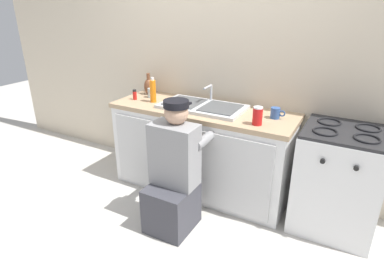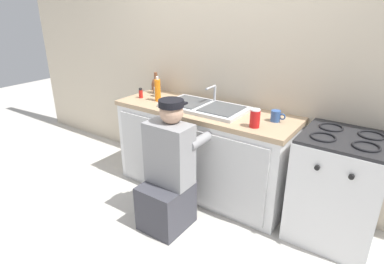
{
  "view_description": "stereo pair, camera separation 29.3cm",
  "coord_description": "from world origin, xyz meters",
  "px_view_note": "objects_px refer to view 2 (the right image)",
  "views": [
    {
      "loc": [
        1.31,
        -2.28,
        1.8
      ],
      "look_at": [
        0.0,
        0.1,
        0.69
      ],
      "focal_mm": 30.0,
      "sensor_mm": 36.0,
      "label": 1
    },
    {
      "loc": [
        1.56,
        -2.13,
        1.8
      ],
      "look_at": [
        0.0,
        0.1,
        0.69
      ],
      "focal_mm": 30.0,
      "sensor_mm": 36.0,
      "label": 2
    }
  ],
  "objects_px": {
    "sink_double_basin": "(204,106)",
    "water_glass": "(157,92)",
    "vase_decorative": "(156,85)",
    "soap_bottle_orange": "(158,90)",
    "coffee_mug": "(276,116)",
    "soda_cup_red": "(255,118)",
    "stove_range": "(337,188)",
    "plumber_person": "(168,176)",
    "spice_bottle_red": "(141,93)"
  },
  "relations": [
    {
      "from": "sink_double_basin",
      "to": "water_glass",
      "type": "xyz_separation_m",
      "value": [
        -0.64,
        0.06,
        0.03
      ]
    },
    {
      "from": "water_glass",
      "to": "coffee_mug",
      "type": "height_order",
      "value": "water_glass"
    },
    {
      "from": "plumber_person",
      "to": "soap_bottle_orange",
      "type": "bearing_deg",
      "value": 135.36
    },
    {
      "from": "stove_range",
      "to": "spice_bottle_red",
      "type": "distance_m",
      "value": 2.05
    },
    {
      "from": "coffee_mug",
      "to": "water_glass",
      "type": "bearing_deg",
      "value": 179.53
    },
    {
      "from": "water_glass",
      "to": "coffee_mug",
      "type": "bearing_deg",
      "value": -0.47
    },
    {
      "from": "sink_double_basin",
      "to": "vase_decorative",
      "type": "xyz_separation_m",
      "value": [
        -0.73,
        0.16,
        0.07
      ]
    },
    {
      "from": "water_glass",
      "to": "stove_range",
      "type": "bearing_deg",
      "value": -1.87
    },
    {
      "from": "water_glass",
      "to": "soap_bottle_orange",
      "type": "relative_size",
      "value": 0.4
    },
    {
      "from": "stove_range",
      "to": "vase_decorative",
      "type": "relative_size",
      "value": 3.89
    },
    {
      "from": "sink_double_basin",
      "to": "coffee_mug",
      "type": "relative_size",
      "value": 6.35
    },
    {
      "from": "sink_double_basin",
      "to": "plumber_person",
      "type": "relative_size",
      "value": 0.72
    },
    {
      "from": "soda_cup_red",
      "to": "spice_bottle_red",
      "type": "relative_size",
      "value": 1.45
    },
    {
      "from": "vase_decorative",
      "to": "spice_bottle_red",
      "type": "relative_size",
      "value": 2.19
    },
    {
      "from": "soda_cup_red",
      "to": "soap_bottle_orange",
      "type": "bearing_deg",
      "value": 174.08
    },
    {
      "from": "vase_decorative",
      "to": "soda_cup_red",
      "type": "height_order",
      "value": "vase_decorative"
    },
    {
      "from": "sink_double_basin",
      "to": "soap_bottle_orange",
      "type": "relative_size",
      "value": 3.2
    },
    {
      "from": "soda_cup_red",
      "to": "coffee_mug",
      "type": "height_order",
      "value": "soda_cup_red"
    },
    {
      "from": "soap_bottle_orange",
      "to": "sink_double_basin",
      "type": "bearing_deg",
      "value": 6.63
    },
    {
      "from": "stove_range",
      "to": "plumber_person",
      "type": "xyz_separation_m",
      "value": [
        -1.18,
        -0.64,
        0.02
      ]
    },
    {
      "from": "stove_range",
      "to": "plumber_person",
      "type": "distance_m",
      "value": 1.35
    },
    {
      "from": "soap_bottle_orange",
      "to": "spice_bottle_red",
      "type": "xyz_separation_m",
      "value": [
        -0.22,
        -0.02,
        -0.06
      ]
    },
    {
      "from": "plumber_person",
      "to": "coffee_mug",
      "type": "xyz_separation_m",
      "value": [
        0.61,
        0.69,
        0.45
      ]
    },
    {
      "from": "sink_double_basin",
      "to": "plumber_person",
      "type": "bearing_deg",
      "value": -83.72
    },
    {
      "from": "water_glass",
      "to": "spice_bottle_red",
      "type": "distance_m",
      "value": 0.17
    },
    {
      "from": "vase_decorative",
      "to": "soap_bottle_orange",
      "type": "distance_m",
      "value": 0.3
    },
    {
      "from": "water_glass",
      "to": "vase_decorative",
      "type": "bearing_deg",
      "value": 133.34
    },
    {
      "from": "stove_range",
      "to": "soap_bottle_orange",
      "type": "distance_m",
      "value": 1.85
    },
    {
      "from": "stove_range",
      "to": "soap_bottle_orange",
      "type": "xyz_separation_m",
      "value": [
        -1.77,
        -0.06,
        0.54
      ]
    },
    {
      "from": "sink_double_basin",
      "to": "water_glass",
      "type": "distance_m",
      "value": 0.64
    },
    {
      "from": "coffee_mug",
      "to": "soda_cup_red",
      "type": "bearing_deg",
      "value": -111.71
    },
    {
      "from": "water_glass",
      "to": "soap_bottle_orange",
      "type": "height_order",
      "value": "soap_bottle_orange"
    },
    {
      "from": "coffee_mug",
      "to": "vase_decorative",
      "type": "bearing_deg",
      "value": 175.66
    },
    {
      "from": "water_glass",
      "to": "coffee_mug",
      "type": "distance_m",
      "value": 1.32
    },
    {
      "from": "stove_range",
      "to": "plumber_person",
      "type": "bearing_deg",
      "value": -151.51
    },
    {
      "from": "plumber_person",
      "to": "spice_bottle_red",
      "type": "bearing_deg",
      "value": 145.1
    },
    {
      "from": "soap_bottle_orange",
      "to": "coffee_mug",
      "type": "relative_size",
      "value": 1.98
    },
    {
      "from": "vase_decorative",
      "to": "coffee_mug",
      "type": "height_order",
      "value": "vase_decorative"
    },
    {
      "from": "sink_double_basin",
      "to": "plumber_person",
      "type": "xyz_separation_m",
      "value": [
        0.07,
        -0.64,
        -0.42
      ]
    },
    {
      "from": "water_glass",
      "to": "spice_bottle_red",
      "type": "bearing_deg",
      "value": -124.73
    },
    {
      "from": "vase_decorative",
      "to": "coffee_mug",
      "type": "relative_size",
      "value": 1.83
    },
    {
      "from": "stove_range",
      "to": "vase_decorative",
      "type": "height_order",
      "value": "vase_decorative"
    },
    {
      "from": "vase_decorative",
      "to": "coffee_mug",
      "type": "xyz_separation_m",
      "value": [
        1.41,
        -0.11,
        -0.04
      ]
    },
    {
      "from": "plumber_person",
      "to": "vase_decorative",
      "type": "relative_size",
      "value": 4.8
    },
    {
      "from": "plumber_person",
      "to": "vase_decorative",
      "type": "xyz_separation_m",
      "value": [
        -0.8,
        0.8,
        0.5
      ]
    },
    {
      "from": "plumber_person",
      "to": "soda_cup_red",
      "type": "height_order",
      "value": "plumber_person"
    },
    {
      "from": "vase_decorative",
      "to": "soda_cup_red",
      "type": "distance_m",
      "value": 1.37
    },
    {
      "from": "plumber_person",
      "to": "soda_cup_red",
      "type": "xyz_separation_m",
      "value": [
        0.52,
        0.47,
        0.48
      ]
    },
    {
      "from": "sink_double_basin",
      "to": "vase_decorative",
      "type": "bearing_deg",
      "value": 167.95
    },
    {
      "from": "soda_cup_red",
      "to": "coffee_mug",
      "type": "bearing_deg",
      "value": 68.29
    }
  ]
}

